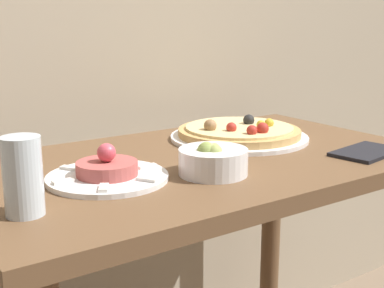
# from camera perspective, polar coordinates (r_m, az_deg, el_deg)

# --- Properties ---
(dining_table) EXTENTS (1.03, 0.61, 0.79)m
(dining_table) POSITION_cam_1_polar(r_m,az_deg,el_deg) (1.23, 0.85, -8.22)
(dining_table) COLOR brown
(dining_table) RESTS_ON ground_plane
(pizza_plate) EXTENTS (0.35, 0.35, 0.06)m
(pizza_plate) POSITION_cam_1_polar(r_m,az_deg,el_deg) (1.36, 5.08, 1.17)
(pizza_plate) COLOR white
(pizza_plate) RESTS_ON dining_table
(tartare_plate) EXTENTS (0.23, 0.23, 0.07)m
(tartare_plate) POSITION_cam_1_polar(r_m,az_deg,el_deg) (1.03, -9.03, -3.05)
(tartare_plate) COLOR white
(tartare_plate) RESTS_ON dining_table
(small_bowl) EXTENTS (0.14, 0.14, 0.07)m
(small_bowl) POSITION_cam_1_polar(r_m,az_deg,el_deg) (1.05, 2.24, -1.75)
(small_bowl) COLOR white
(small_bowl) RESTS_ON dining_table
(drinking_glass) EXTENTS (0.06, 0.06, 0.13)m
(drinking_glass) POSITION_cam_1_polar(r_m,az_deg,el_deg) (0.87, -17.60, -3.30)
(drinking_glass) COLOR silver
(drinking_glass) RESTS_ON dining_table
(napkin) EXTENTS (0.18, 0.13, 0.01)m
(napkin) POSITION_cam_1_polar(r_m,az_deg,el_deg) (1.28, 18.13, -0.81)
(napkin) COLOR black
(napkin) RESTS_ON dining_table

